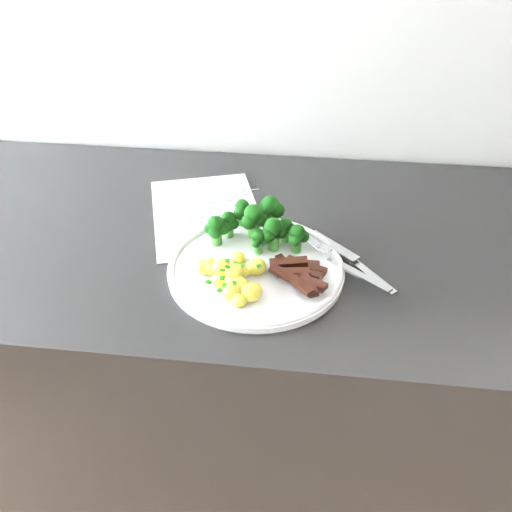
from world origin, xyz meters
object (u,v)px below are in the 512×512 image
object	(u,v)px
broccoli	(258,223)
beef_strips	(299,272)
plate	(256,267)
recipe_paper	(206,213)
potatoes	(234,277)
fork	(346,265)
counter	(294,404)
knife	(361,268)

from	to	relation	value
broccoli	beef_strips	xyz separation A→B (m)	(0.07, -0.09, -0.03)
beef_strips	plate	bearing A→B (deg)	164.07
recipe_paper	potatoes	distance (m)	0.23
fork	recipe_paper	bearing A→B (deg)	149.23
counter	beef_strips	bearing A→B (deg)	-93.37
plate	knife	distance (m)	0.17
plate	knife	bearing A→B (deg)	5.50
beef_strips	fork	bearing A→B (deg)	21.05
potatoes	beef_strips	xyz separation A→B (m)	(0.10, 0.03, -0.00)
broccoli	potatoes	bearing A→B (deg)	-101.11
plate	fork	world-z (taller)	fork
recipe_paper	broccoli	size ratio (longest dim) A/B	1.85
broccoli	recipe_paper	bearing A→B (deg)	139.79
recipe_paper	plate	distance (m)	0.20
fork	plate	bearing A→B (deg)	-176.84
recipe_paper	beef_strips	bearing A→B (deg)	-44.50
recipe_paper	plate	bearing A→B (deg)	-54.74
broccoli	fork	world-z (taller)	broccoli
counter	knife	bearing A→B (deg)	-43.00
broccoli	potatoes	size ratio (longest dim) A/B	1.47
potatoes	fork	world-z (taller)	potatoes
potatoes	knife	size ratio (longest dim) A/B	0.78
plate	potatoes	world-z (taller)	potatoes
potatoes	broccoli	bearing A→B (deg)	78.89
counter	broccoli	size ratio (longest dim) A/B	14.16
broccoli	fork	distance (m)	0.16
recipe_paper	counter	bearing A→B (deg)	-17.25
potatoes	fork	bearing A→B (deg)	18.39
broccoli	beef_strips	distance (m)	0.12
potatoes	beef_strips	world-z (taller)	potatoes
counter	recipe_paper	bearing A→B (deg)	162.75
counter	plate	distance (m)	0.49
recipe_paper	beef_strips	size ratio (longest dim) A/B	2.93
recipe_paper	plate	world-z (taller)	plate
potatoes	knife	distance (m)	0.21
plate	beef_strips	xyz separation A→B (m)	(0.07, -0.02, 0.01)
counter	potatoes	bearing A→B (deg)	-125.10
potatoes	knife	xyz separation A→B (m)	(0.20, 0.06, -0.02)
knife	recipe_paper	bearing A→B (deg)	152.91
counter	recipe_paper	size ratio (longest dim) A/B	7.67
recipe_paper	fork	distance (m)	0.30
potatoes	recipe_paper	bearing A→B (deg)	112.14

